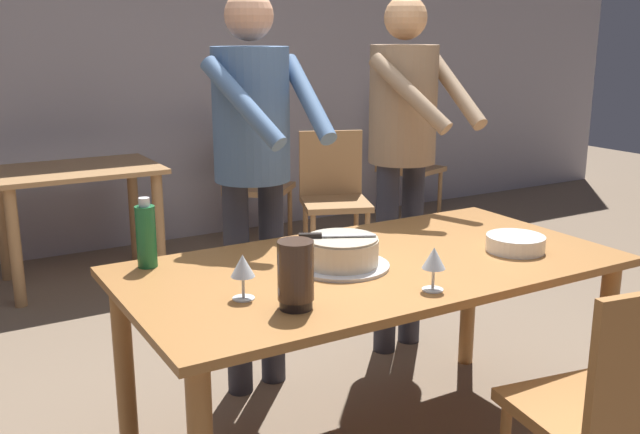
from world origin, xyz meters
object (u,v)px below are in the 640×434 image
Objects in this scene: hurricane_lamp at (296,274)px; main_dining_table at (373,288)px; person_standing_beside at (404,136)px; background_table at (77,193)px; water_bottle at (146,235)px; background_chair_2 at (249,180)px; cake_on_platter at (342,253)px; cake_knife at (321,236)px; wine_glass_far at (243,267)px; background_chair_3 at (406,163)px; chair_near_side at (614,407)px; background_chair_0 at (334,192)px; plate_stack at (515,243)px; person_cutting_cake at (253,151)px; wine_glass_near at (435,259)px.

main_dining_table is at bearing 29.12° from hurricane_lamp.
person_standing_beside reaches higher than background_table.
water_bottle is 2.85m from background_chair_2.
cake_knife is (-0.06, 0.03, 0.06)m from cake_on_platter.
background_table is at bearing 88.85° from wine_glass_far.
background_table is at bearing -175.52° from background_chair_3.
cake_knife is at bearing -131.76° from background_chair_3.
main_dining_table is 1.04m from person_standing_beside.
cake_on_platter is 0.38× the size of chair_near_side.
background_chair_0 reaches higher than wine_glass_far.
plate_stack is 0.88× the size of water_bottle.
person_cutting_cake is 1.97m from background_chair_0.
wine_glass_far is 0.16× the size of background_chair_0.
cake_knife is 1.75× the size of wine_glass_near.
wine_glass_near is at bearing 119.71° from chair_near_side.
background_chair_0 reaches higher than cake_knife.
cake_on_platter is 2.42m from background_chair_0.
background_chair_0 is (1.23, 2.06, -0.31)m from cake_on_platter.
wine_glass_near is 0.47m from hurricane_lamp.
background_chair_3 is (2.68, 3.00, -0.37)m from hurricane_lamp.
chair_near_side is 1.00× the size of background_chair_3.
wine_glass_far is (-1.10, 0.06, 0.07)m from plate_stack.
wine_glass_far is at bearing 139.03° from chair_near_side.
cake_on_platter reaches higher than plate_stack.
person_cutting_cake is (-0.16, 1.01, 0.22)m from wine_glass_near.
main_dining_table is at bearing 163.88° from plate_stack.
hurricane_lamp is 0.23× the size of chair_near_side.
background_table is 1.11× the size of background_chair_3.
wine_glass_far is at bearing -169.70° from main_dining_table.
person_standing_beside is (0.10, 0.86, 0.30)m from plate_stack.
background_chair_3 is (2.38, 2.08, -0.58)m from person_cutting_cake.
person_standing_beside is at bearing -108.20° from background_chair_0.
person_cutting_cake is at bearing 28.67° from water_bottle.
chair_near_side is 0.90× the size of background_table.
wine_glass_far is at bearing -134.30° from background_chair_3.
background_chair_0 is at bearing 59.24° from cake_on_platter.
cake_knife is at bearing 48.49° from hurricane_lamp.
chair_near_side is at bearing -118.38° from background_chair_3.
person_cutting_cake reaches higher than background_chair_0.
cake_on_platter is 2.92m from background_chair_2.
background_chair_2 reaches higher than wine_glass_far.
water_bottle is at bearing 130.00° from chair_near_side.
wine_glass_near is 0.08× the size of person_cutting_cake.
water_bottle is at bearing 135.86° from wine_glass_near.
water_bottle is 0.15× the size of person_cutting_cake.
background_table is at bearing 100.67° from person_cutting_cake.
chair_near_side is at bearing -60.29° from wine_glass_near.
chair_near_side is 3.46m from background_table.
cake_knife is (-0.19, 0.04, 0.21)m from main_dining_table.
cake_knife is 3.65m from background_chair_3.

